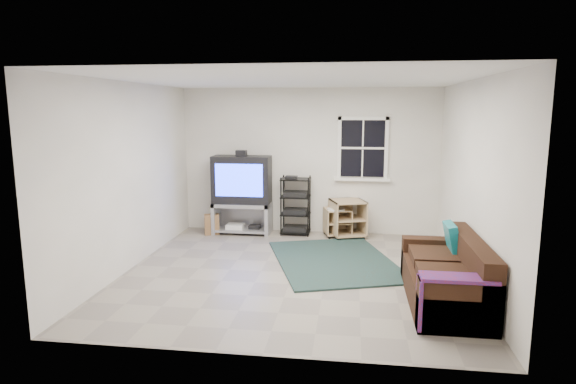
# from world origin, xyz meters

# --- Properties ---
(room) EXTENTS (4.60, 4.62, 4.60)m
(room) POSITION_xyz_m (0.95, 2.27, 1.48)
(room) COLOR gray
(room) RESTS_ON ground
(tv_unit) EXTENTS (1.03, 0.51, 1.51)m
(tv_unit) POSITION_xyz_m (-1.18, 2.02, 0.83)
(tv_unit) COLOR gray
(tv_unit) RESTS_ON ground
(av_rack) EXTENTS (0.52, 0.38, 1.05)m
(av_rack) POSITION_xyz_m (-0.22, 2.09, 0.46)
(av_rack) COLOR black
(av_rack) RESTS_ON ground
(side_table_left) EXTENTS (0.71, 0.71, 0.66)m
(side_table_left) POSITION_xyz_m (0.70, 2.04, 0.35)
(side_table_left) COLOR tan
(side_table_left) RESTS_ON ground
(side_table_right) EXTENTS (0.54, 0.54, 0.51)m
(side_table_right) POSITION_xyz_m (0.53, 2.08, 0.29)
(side_table_right) COLOR tan
(side_table_right) RESTS_ON ground
(sofa) EXTENTS (0.81, 1.82, 0.83)m
(sofa) POSITION_xyz_m (1.90, -0.78, 0.29)
(sofa) COLOR black
(sofa) RESTS_ON ground
(shag_rug) EXTENTS (2.24, 2.64, 0.03)m
(shag_rug) POSITION_xyz_m (0.54, 0.57, 0.01)
(shag_rug) COLOR black
(shag_rug) RESTS_ON ground
(paper_bag) EXTENTS (0.30, 0.24, 0.37)m
(paper_bag) POSITION_xyz_m (-1.71, 1.86, 0.18)
(paper_bag) COLOR olive
(paper_bag) RESTS_ON ground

